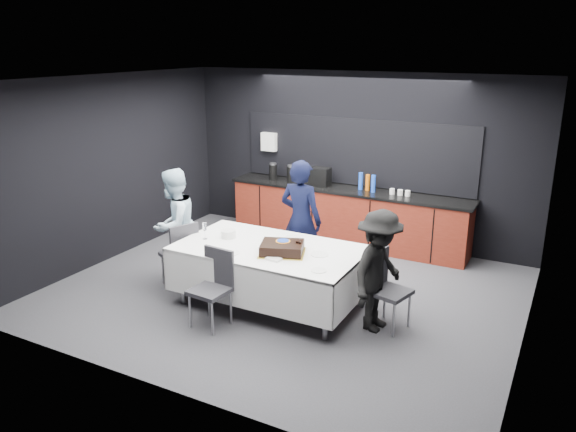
# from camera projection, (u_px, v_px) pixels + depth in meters

# --- Properties ---
(ground) EXTENTS (6.00, 6.00, 0.00)m
(ground) POSITION_uv_depth(u_px,v_px,m) (285.00, 292.00, 7.60)
(ground) COLOR #404045
(ground) RESTS_ON ground
(room_shell) EXTENTS (6.04, 5.04, 2.82)m
(room_shell) POSITION_uv_depth(u_px,v_px,m) (284.00, 157.00, 7.05)
(room_shell) COLOR white
(room_shell) RESTS_ON ground
(kitchenette) EXTENTS (4.10, 0.64, 2.05)m
(kitchenette) POSITION_uv_depth(u_px,v_px,m) (346.00, 212.00, 9.32)
(kitchenette) COLOR #621B0F
(kitchenette) RESTS_ON ground
(party_table) EXTENTS (2.32, 1.32, 0.78)m
(party_table) POSITION_uv_depth(u_px,v_px,m) (270.00, 257.00, 7.07)
(party_table) COLOR #99999E
(party_table) RESTS_ON ground
(cake_assembly) EXTENTS (0.66, 0.61, 0.17)m
(cake_assembly) POSITION_uv_depth(u_px,v_px,m) (282.00, 248.00, 6.80)
(cake_assembly) COLOR gold
(cake_assembly) RESTS_ON party_table
(plate_stack) EXTENTS (0.20, 0.20, 0.10)m
(plate_stack) POSITION_uv_depth(u_px,v_px,m) (228.00, 234.00, 7.36)
(plate_stack) COLOR white
(plate_stack) RESTS_ON party_table
(loose_plate_near) EXTENTS (0.21, 0.21, 0.01)m
(loose_plate_near) POSITION_uv_depth(u_px,v_px,m) (231.00, 253.00, 6.82)
(loose_plate_near) COLOR white
(loose_plate_near) RESTS_ON party_table
(loose_plate_right_a) EXTENTS (0.22, 0.22, 0.01)m
(loose_plate_right_a) POSITION_uv_depth(u_px,v_px,m) (320.00, 254.00, 6.78)
(loose_plate_right_a) COLOR white
(loose_plate_right_a) RESTS_ON party_table
(loose_plate_right_b) EXTENTS (0.18, 0.18, 0.01)m
(loose_plate_right_b) POSITION_uv_depth(u_px,v_px,m) (319.00, 270.00, 6.30)
(loose_plate_right_b) COLOR white
(loose_plate_right_b) RESTS_ON party_table
(loose_plate_far) EXTENTS (0.21, 0.21, 0.01)m
(loose_plate_far) POSITION_uv_depth(u_px,v_px,m) (293.00, 238.00, 7.36)
(loose_plate_far) COLOR white
(loose_plate_far) RESTS_ON party_table
(fork_pile) EXTENTS (0.19, 0.13, 0.03)m
(fork_pile) POSITION_uv_depth(u_px,v_px,m) (274.00, 259.00, 6.60)
(fork_pile) COLOR white
(fork_pile) RESTS_ON party_table
(champagne_flute) EXTENTS (0.06, 0.06, 0.22)m
(champagne_flute) POSITION_uv_depth(u_px,v_px,m) (204.00, 227.00, 7.27)
(champagne_flute) COLOR white
(champagne_flute) RESTS_ON party_table
(chair_left) EXTENTS (0.55, 0.55, 0.92)m
(chair_left) POSITION_uv_depth(u_px,v_px,m) (181.00, 250.00, 7.61)
(chair_left) COLOR #2E2E33
(chair_left) RESTS_ON ground
(chair_right) EXTENTS (0.51, 0.51, 0.92)m
(chair_right) POSITION_uv_depth(u_px,v_px,m) (385.00, 284.00, 6.56)
(chair_right) COLOR #2E2E33
(chair_right) RESTS_ON ground
(chair_near) EXTENTS (0.45, 0.45, 0.92)m
(chair_near) POSITION_uv_depth(u_px,v_px,m) (214.00, 282.00, 6.61)
(chair_near) COLOR #2E2E33
(chair_near) RESTS_ON ground
(person_center) EXTENTS (0.65, 0.44, 1.72)m
(person_center) POSITION_uv_depth(u_px,v_px,m) (301.00, 220.00, 7.81)
(person_center) COLOR black
(person_center) RESTS_ON ground
(person_left) EXTENTS (0.63, 0.79, 1.59)m
(person_left) POSITION_uv_depth(u_px,v_px,m) (174.00, 225.00, 7.83)
(person_left) COLOR #C7E8FA
(person_left) RESTS_ON ground
(person_right) EXTENTS (0.66, 1.00, 1.45)m
(person_right) POSITION_uv_depth(u_px,v_px,m) (379.00, 271.00, 6.43)
(person_right) COLOR black
(person_right) RESTS_ON ground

